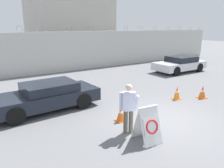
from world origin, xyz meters
name	(u,v)px	position (x,y,z in m)	size (l,w,h in m)	color
ground_plane	(165,120)	(0.00, 0.00, 0.00)	(90.00, 90.00, 0.00)	slate
perimeter_wall	(60,52)	(0.00, 11.15, 1.57)	(36.00, 0.30, 3.58)	beige
building_block	(70,29)	(3.01, 15.98, 3.28)	(7.61, 5.63, 6.56)	#B2ADA3
barricade_sign	(148,124)	(-1.67, -0.83, 0.58)	(0.75, 0.87, 1.16)	white
security_guard	(129,106)	(-1.84, -0.04, 0.96)	(0.58, 0.59, 1.72)	#514C42
traffic_cone_near	(177,93)	(2.38, 1.43, 0.33)	(0.37, 0.37, 0.67)	orange
traffic_cone_mid	(202,92)	(3.58, 0.84, 0.32)	(0.42, 0.42, 0.64)	orange
traffic_cone_far	(121,113)	(-1.49, 0.88, 0.31)	(0.38, 0.38, 0.64)	orange
parked_car_front_coupe	(46,96)	(-3.48, 3.65, 0.62)	(4.64, 2.07, 1.19)	black
parked_car_far_side	(180,64)	(7.93, 5.90, 0.62)	(4.34, 2.08, 1.22)	black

